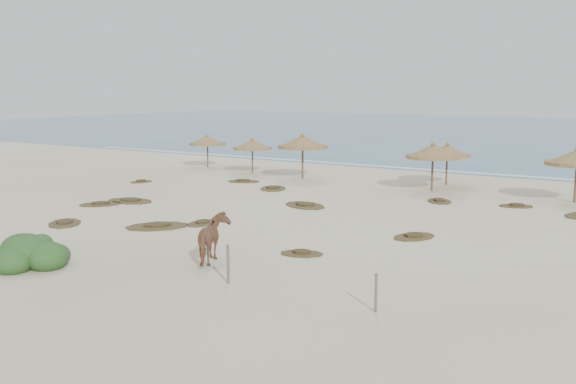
% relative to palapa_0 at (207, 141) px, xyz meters
% --- Properties ---
extents(ground, '(160.00, 160.00, 0.00)m').
position_rel_palapa_0_xyz_m(ground, '(15.24, -18.55, -2.04)').
color(ground, beige).
rests_on(ground, ground).
extents(ocean, '(200.00, 100.00, 0.01)m').
position_rel_palapa_0_xyz_m(ocean, '(15.24, 56.45, -2.03)').
color(ocean, '#2B5A82').
rests_on(ocean, ground).
extents(foam_line, '(70.00, 0.60, 0.01)m').
position_rel_palapa_0_xyz_m(foam_line, '(15.24, 7.45, -2.03)').
color(foam_line, silver).
rests_on(foam_line, ground).
extents(palapa_0, '(3.68, 3.68, 2.62)m').
position_rel_palapa_0_xyz_m(palapa_0, '(0.00, 0.00, 0.00)').
color(palapa_0, brown).
rests_on(palapa_0, ground).
extents(palapa_1, '(3.05, 3.05, 2.61)m').
position_rel_palapa_0_xyz_m(palapa_1, '(5.01, -1.00, -0.01)').
color(palapa_1, brown).
rests_on(palapa_1, ground).
extents(palapa_2, '(4.12, 4.12, 3.16)m').
position_rel_palapa_0_xyz_m(palapa_2, '(9.63, -1.62, 0.41)').
color(palapa_2, brown).
rests_on(palapa_2, ground).
extents(palapa_3, '(3.51, 3.51, 2.74)m').
position_rel_palapa_0_xyz_m(palapa_3, '(18.75, 0.91, 0.09)').
color(palapa_3, brown).
rests_on(palapa_3, ground).
extents(palapa_4, '(3.68, 3.68, 2.99)m').
position_rel_palapa_0_xyz_m(palapa_4, '(18.87, -2.00, 0.29)').
color(palapa_4, brown).
rests_on(palapa_4, ground).
extents(horse, '(1.71, 2.18, 1.68)m').
position_rel_palapa_0_xyz_m(horse, '(18.08, -21.40, -1.20)').
color(horse, brown).
rests_on(horse, ground).
extents(fence_post_near, '(0.12, 0.12, 1.24)m').
position_rel_palapa_0_xyz_m(fence_post_near, '(20.02, -23.06, -1.42)').
color(fence_post_near, '#6B6150').
rests_on(fence_post_near, ground).
extents(fence_post_far, '(0.09, 0.09, 1.08)m').
position_rel_palapa_0_xyz_m(fence_post_far, '(25.00, -22.97, -1.50)').
color(fence_post_far, '#6B6150').
rests_on(fence_post_far, ground).
extents(bush, '(2.92, 2.57, 1.31)m').
position_rel_palapa_0_xyz_m(bush, '(13.04, -25.24, -1.61)').
color(bush, '#356129').
rests_on(bush, ground).
extents(scrub_0, '(2.41, 2.54, 0.16)m').
position_rel_palapa_0_xyz_m(scrub_0, '(5.92, -15.85, -1.98)').
color(scrub_0, brown).
rests_on(scrub_0, ground).
extents(scrub_1, '(2.83, 1.99, 0.16)m').
position_rel_palapa_0_xyz_m(scrub_1, '(6.49, -14.29, -1.98)').
color(scrub_1, brown).
rests_on(scrub_1, ground).
extents(scrub_2, '(1.26, 1.84, 0.16)m').
position_rel_palapa_0_xyz_m(scrub_2, '(13.55, -16.64, -1.98)').
color(scrub_2, brown).
rests_on(scrub_2, ground).
extents(scrub_3, '(3.11, 2.65, 0.16)m').
position_rel_palapa_0_xyz_m(scrub_3, '(15.12, -10.37, -1.98)').
color(scrub_3, brown).
rests_on(scrub_3, ground).
extents(scrub_4, '(1.94, 2.34, 0.16)m').
position_rel_palapa_0_xyz_m(scrub_4, '(22.55, -14.04, -1.98)').
color(scrub_4, brown).
rests_on(scrub_4, ground).
extents(scrub_6, '(2.48, 2.06, 0.16)m').
position_rel_palapa_0_xyz_m(scrub_6, '(7.20, -5.05, -1.98)').
color(scrub_6, brown).
rests_on(scrub_6, ground).
extents(scrub_7, '(2.02, 2.25, 0.16)m').
position_rel_palapa_0_xyz_m(scrub_7, '(20.54, -5.38, -1.98)').
color(scrub_7, brown).
rests_on(scrub_7, ground).
extents(scrub_8, '(1.34, 1.69, 0.16)m').
position_rel_palapa_0_xyz_m(scrub_8, '(1.70, -8.78, -1.98)').
color(scrub_8, brown).
rests_on(scrub_8, ground).
extents(scrub_9, '(3.19, 3.28, 0.16)m').
position_rel_palapa_0_xyz_m(scrub_9, '(12.30, -18.23, -1.98)').
color(scrub_9, brown).
rests_on(scrub_9, ground).
extents(scrub_10, '(2.04, 1.75, 0.16)m').
position_rel_palapa_0_xyz_m(scrub_10, '(24.37, -4.63, -1.98)').
color(scrub_10, brown).
rests_on(scrub_10, ground).
extents(scrub_11, '(2.53, 2.54, 0.16)m').
position_rel_palapa_0_xyz_m(scrub_11, '(8.36, -20.02, -1.98)').
color(scrub_11, brown).
rests_on(scrub_11, ground).
extents(scrub_12, '(1.87, 1.56, 0.16)m').
position_rel_palapa_0_xyz_m(scrub_12, '(20.11, -18.83, -1.98)').
color(scrub_12, brown).
rests_on(scrub_12, ground).
extents(scrub_13, '(2.51, 2.84, 0.16)m').
position_rel_palapa_0_xyz_m(scrub_13, '(10.54, -6.52, -1.98)').
color(scrub_13, brown).
rests_on(scrub_13, ground).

